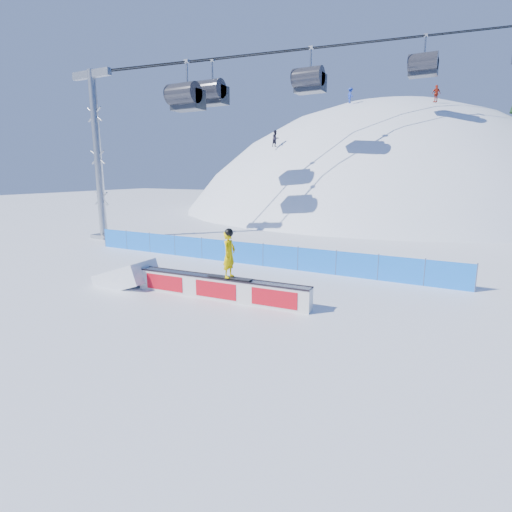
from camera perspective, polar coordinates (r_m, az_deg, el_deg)
The scene contains 8 objects.
ground at distance 18.21m, azimuth -8.38°, elevation -3.95°, with size 160.00×160.00×0.00m, color white.
snow_hill at distance 61.40m, azimuth 16.72°, elevation -10.56°, with size 64.00×64.00×64.00m.
safety_fence at distance 21.72m, azimuth -1.32°, elevation 0.39°, with size 22.05×0.05×1.30m.
chairlift at distance 43.54m, azimuth 22.14°, elevation 27.03°, with size 40.80×41.70×22.00m.
rail_box at distance 15.88m, azimuth -5.35°, elevation -4.56°, with size 7.62×0.97×0.91m.
snow_ramp at distance 18.78m, azimuth -17.95°, elevation -3.92°, with size 2.44×1.63×0.92m, color white, non-canonical shape.
snowboarder at distance 15.29m, azimuth -3.85°, elevation 0.31°, with size 1.87×0.67×1.94m.
distant_skiers at distance 45.45m, azimuth 17.35°, elevation 19.16°, with size 22.49×9.64×6.72m.
Camera 1 is at (10.58, -13.97, 4.93)m, focal length 28.00 mm.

